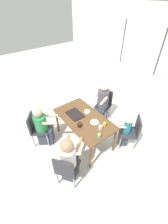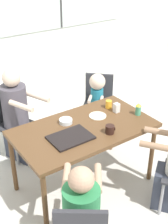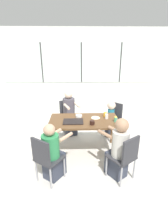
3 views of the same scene
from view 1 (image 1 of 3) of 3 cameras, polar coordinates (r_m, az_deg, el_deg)
The scene contains 18 objects.
ground_plane at distance 3.95m, azimuth -0.00°, elevation -10.60°, with size 16.00×16.00×0.00m, color beige.
wall_back_with_windows at distance 4.90m, azimuth 26.39°, elevation 16.53°, with size 8.40×0.08×2.80m.
dining_table at distance 3.45m, azimuth -0.00°, elevation -3.21°, with size 1.45×0.81×0.76m.
chair_for_woman_green_shirt at distance 3.73m, azimuth -17.85°, elevation -5.43°, with size 0.56×0.56×0.86m.
chair_for_man_blue_shirt at distance 2.92m, azimuth -6.86°, elevation -20.54°, with size 0.56×0.56×0.86m.
chair_for_man_teal_shirt at distance 4.36m, azimuth 7.82°, elevation 3.80°, with size 0.52×0.52×0.86m.
chair_for_toddler at distance 3.65m, azimuth 18.12°, elevation -6.59°, with size 0.57×0.57×0.86m.
person_woman_green_shirt at distance 3.71m, azimuth -15.25°, elevation -5.89°, with size 0.54×0.60×1.04m.
person_man_blue_shirt at distance 2.99m, azimuth -5.65°, elevation -17.88°, with size 0.54×0.59×1.13m.
person_man_teal_shirt at distance 4.22m, azimuth 6.90°, elevation 2.95°, with size 0.49×0.63×1.18m.
person_toddler at distance 3.63m, azimuth 15.81°, elevation -6.50°, with size 0.34×0.34×0.95m.
food_tray_dark at distance 3.49m, azimuth -3.45°, elevation -0.88°, with size 0.41×0.30×0.02m.
coffee_mug at distance 3.18m, azimuth -1.70°, elevation -4.94°, with size 0.10×0.09×0.09m.
sippy_cup at distance 2.95m, azimuth 5.78°, elevation -8.83°, with size 0.07×0.07×0.14m.
juice_glass at distance 3.21m, azimuth 7.74°, elevation -4.80°, with size 0.07×0.07×0.09m.
milk_carton_small at distance 3.13m, azimuth 6.32°, elevation -5.84°, with size 0.06×0.06×0.10m.
bowl_white_shallow at distance 3.54m, azimuth 1.22°, elevation 0.06°, with size 0.14×0.14×0.04m.
plate_tortillas at distance 3.30m, azimuth 4.07°, elevation -3.86°, with size 0.19×0.19×0.01m.
Camera 1 is at (2.01, -1.54, 3.04)m, focal length 24.00 mm.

